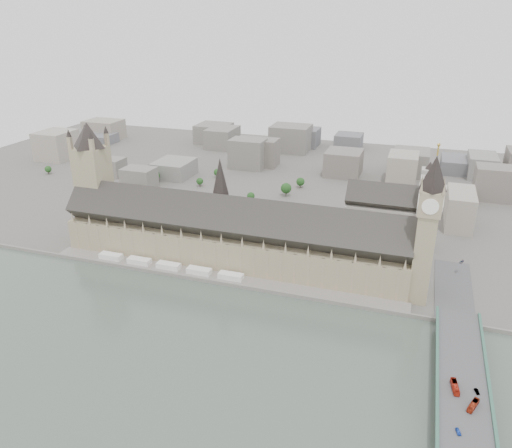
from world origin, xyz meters
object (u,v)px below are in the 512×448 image
(elizabeth_tower, at_px, (428,221))
(victoria_tower, at_px, (93,177))
(car_blue, at_px, (458,431))
(westminster_bridge, at_px, (462,398))
(palace_of_westminster, at_px, (231,236))
(car_silver, at_px, (477,391))
(westminster_abbey, at_px, (390,216))
(red_bus_south, at_px, (473,405))
(red_bus_north, at_px, (455,387))
(car_approach, at_px, (462,262))

(elizabeth_tower, relative_size, victoria_tower, 1.07)
(car_blue, bearing_deg, westminster_bridge, 68.66)
(elizabeth_tower, bearing_deg, palace_of_westminster, 175.15)
(victoria_tower, xyz_separation_m, car_silver, (289.95, -113.73, -44.30))
(westminster_abbey, height_order, car_blue, westminster_abbey)
(westminster_bridge, xyz_separation_m, red_bus_south, (3.56, -11.56, 6.56))
(elizabeth_tower, bearing_deg, car_blue, -80.64)
(westminster_bridge, relative_size, red_bus_north, 29.00)
(palace_of_westminster, height_order, victoria_tower, victoria_tower)
(car_approach, bearing_deg, red_bus_north, -68.45)
(red_bus_north, xyz_separation_m, car_blue, (0.70, -28.52, -0.85))
(victoria_tower, xyz_separation_m, red_bus_south, (287.56, -125.06, -43.52))
(westminster_bridge, relative_size, car_approach, 67.33)
(westminster_abbey, distance_m, red_bus_north, 190.09)
(car_blue, bearing_deg, car_silver, 57.58)
(elizabeth_tower, distance_m, car_approach, 72.60)
(palace_of_westminster, xyz_separation_m, car_silver, (167.95, -107.43, -11.80))
(elizabeth_tower, relative_size, car_silver, 26.95)
(victoria_tower, relative_size, westminster_abbey, 1.47)
(palace_of_westminster, distance_m, victoria_tower, 126.41)
(westminster_bridge, height_order, car_blue, car_blue)
(westminster_abbey, bearing_deg, red_bus_north, -75.64)
(palace_of_westminster, xyz_separation_m, car_blue, (158.65, -136.92, -11.74))
(westminster_abbey, bearing_deg, elizabeth_tower, -72.71)
(car_blue, bearing_deg, victoria_tower, 138.05)
(elizabeth_tower, height_order, car_blue, elizabeth_tower)
(westminster_bridge, distance_m, car_silver, 8.30)
(westminster_abbey, relative_size, car_blue, 16.30)
(westminster_abbey, distance_m, car_blue, 217.98)
(elizabeth_tower, distance_m, westminster_abbey, 96.91)
(westminster_bridge, height_order, car_silver, car_silver)
(palace_of_westminster, height_order, elizabeth_tower, elizabeth_tower)
(car_approach, bearing_deg, palace_of_westminster, -142.97)
(westminster_bridge, bearing_deg, red_bus_north, -163.49)
(elizabeth_tower, height_order, westminster_bridge, elizabeth_tower)
(palace_of_westminster, relative_size, westminster_bridge, 0.82)
(elizabeth_tower, relative_size, westminster_abbey, 1.58)
(westminster_abbey, relative_size, red_bus_north, 6.07)
(car_silver, bearing_deg, car_blue, -125.33)
(red_bus_south, bearing_deg, westminster_bridge, 130.15)
(westminster_abbey, bearing_deg, red_bus_south, -74.28)
(westminster_abbey, bearing_deg, westminster_bridge, -74.36)
(elizabeth_tower, xyz_separation_m, victoria_tower, (-260.00, 18.00, -2.88))
(car_blue, bearing_deg, car_approach, 72.45)
(westminster_abbey, bearing_deg, victoria_tower, -163.50)
(westminster_bridge, xyz_separation_m, car_blue, (-3.35, -29.72, 5.84))
(victoria_tower, bearing_deg, red_bus_south, -23.50)
(red_bus_north, xyz_separation_m, car_approach, (8.66, 143.93, -0.86))
(victoria_tower, xyz_separation_m, westminster_abbey, (232.92, 69.00, -30.12))
(palace_of_westminster, distance_m, red_bus_south, 204.05)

